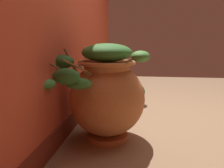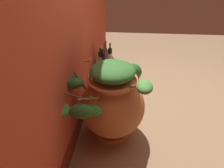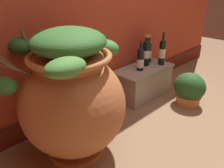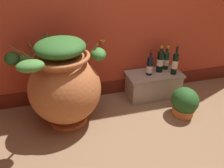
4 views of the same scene
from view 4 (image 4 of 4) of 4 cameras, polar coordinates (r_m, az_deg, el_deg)
name	(u,v)px [view 4 (image 4 of 4)]	position (r m, az deg, el deg)	size (l,w,h in m)	color
ground_plane	(146,156)	(2.03, 9.04, -18.49)	(7.00, 7.00, 0.00)	#896B4C
terracotta_urn	(64,83)	(2.17, -12.73, 0.28)	(0.96, 0.96, 0.92)	#B26638
stone_ledge	(153,84)	(2.74, 10.86, 0.13)	(0.68, 0.34, 0.32)	#9E9384
wine_bottle_left	(160,60)	(2.67, 12.73, 6.18)	(0.08, 0.08, 0.33)	black
wine_bottle_middle	(175,63)	(2.65, 16.42, 5.44)	(0.07, 0.07, 0.35)	black
wine_bottle_right	(166,60)	(2.77, 14.22, 6.29)	(0.08, 0.08, 0.30)	black
wine_bottle_back	(150,66)	(2.58, 10.01, 4.87)	(0.07, 0.07, 0.31)	black
potted_shrub	(185,102)	(2.49, 18.74, -4.62)	(0.28, 0.32, 0.33)	#CC7F3D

